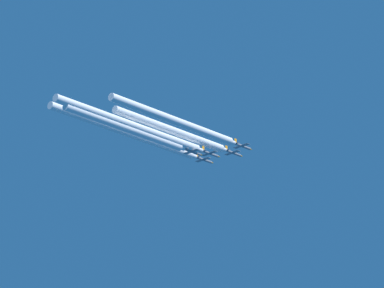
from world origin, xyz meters
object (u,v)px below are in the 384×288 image
at_px(jet_slot, 211,154).
at_px(jet_high_trail, 193,152).
at_px(jet_left_wingman, 204,160).
at_px(jet_right_wingman, 243,146).
at_px(jet_lead, 233,153).

bearing_deg(jet_slot, jet_high_trail, -93.47).
bearing_deg(jet_left_wingman, jet_right_wingman, -0.90).
height_order(jet_left_wingman, jet_slot, jet_left_wingman).
relative_size(jet_slot, jet_high_trail, 1.00).
bearing_deg(jet_high_trail, jet_slot, 86.53).
height_order(jet_right_wingman, jet_high_trail, jet_right_wingman).
bearing_deg(jet_left_wingman, jet_slot, -35.10).
bearing_deg(jet_lead, jet_right_wingman, -32.09).
distance_m(jet_lead, jet_left_wingman, 13.38).
distance_m(jet_left_wingman, jet_slot, 14.03).
xyz_separation_m(jet_left_wingman, jet_high_trail, (10.72, -18.47, -3.83)).
bearing_deg(jet_high_trail, jet_left_wingman, 120.13).
height_order(jet_lead, jet_right_wingman, jet_lead).
xyz_separation_m(jet_lead, jet_high_trail, (-0.10, -25.95, -6.29)).
xyz_separation_m(jet_slot, jet_high_trail, (-0.64, -10.49, -1.76)).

